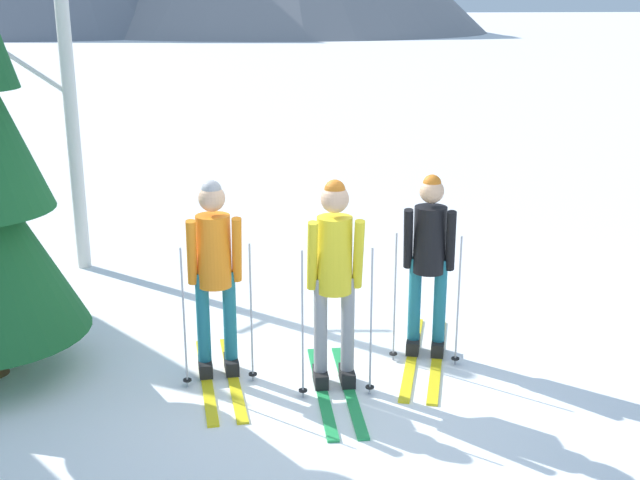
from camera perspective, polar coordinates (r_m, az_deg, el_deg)
The scene contains 5 objects.
ground_plane at distance 6.79m, azimuth 0.58°, elevation -9.87°, with size 400.00×400.00×0.00m, color white.
skier_in_orange at distance 6.57m, azimuth -7.54°, elevation -2.01°, with size 0.61×1.58×1.68m.
skier_in_yellow at distance 6.31m, azimuth 1.02°, elevation -2.33°, with size 0.61×1.59×1.73m.
skier_in_black at distance 6.96m, azimuth 7.77°, elevation -1.46°, with size 0.88×1.73×1.64m.
birch_tree_tall at distance 9.52m, azimuth -17.43°, elevation 8.83°, with size 0.96×0.79×3.60m.
Camera 1 is at (-1.06, -5.98, 3.04)m, focal length 44.84 mm.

